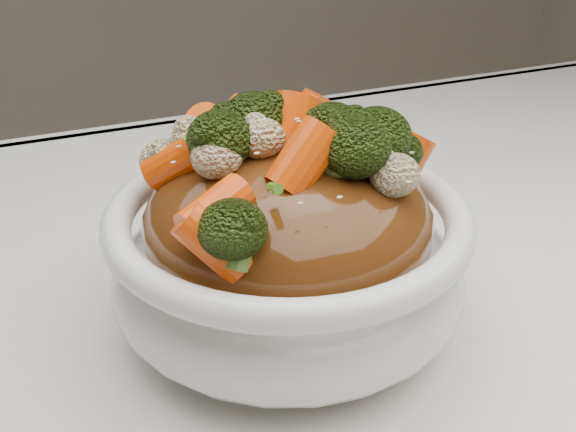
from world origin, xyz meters
name	(u,v)px	position (x,y,z in m)	size (l,w,h in m)	color
tablecloth	(393,346)	(0.00, 0.00, 0.73)	(1.20, 0.80, 0.04)	silver
bowl	(288,262)	(-0.06, 0.03, 0.79)	(0.21, 0.21, 0.08)	white
sauce_base	(288,220)	(-0.06, 0.03, 0.82)	(0.16, 0.16, 0.09)	#4C270D
carrots	(288,121)	(-0.06, 0.03, 0.88)	(0.16, 0.16, 0.05)	#F44E07
broccoli	(288,123)	(-0.06, 0.03, 0.88)	(0.16, 0.16, 0.04)	black
cauliflower	(288,126)	(-0.06, 0.03, 0.88)	(0.16, 0.16, 0.03)	beige
scallions	(288,120)	(-0.06, 0.03, 0.88)	(0.12, 0.12, 0.02)	#41801D
sesame_seeds	(288,120)	(-0.06, 0.03, 0.88)	(0.15, 0.15, 0.01)	beige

